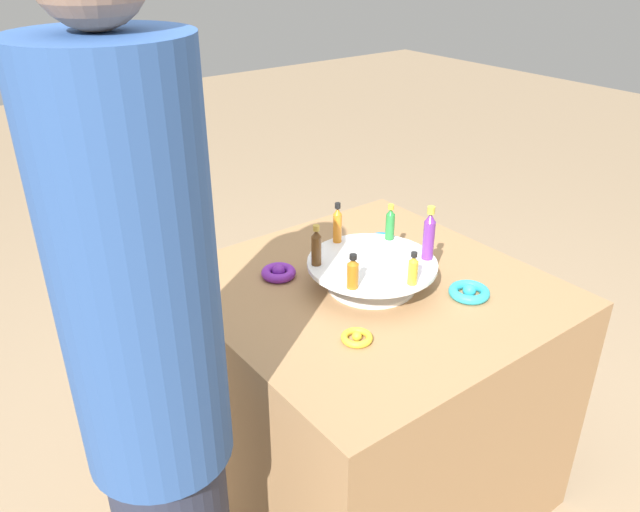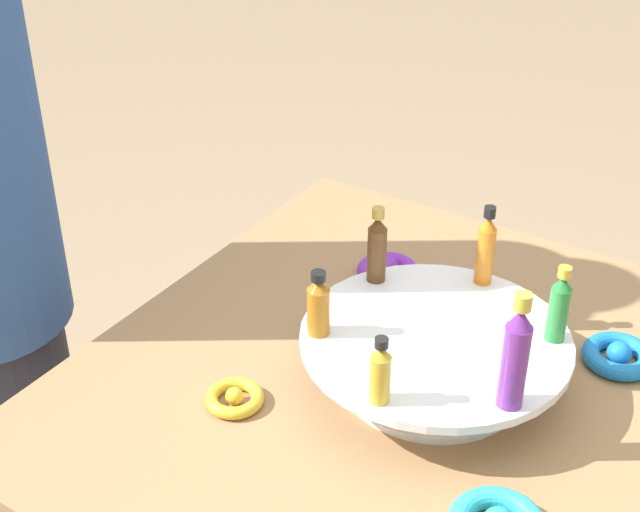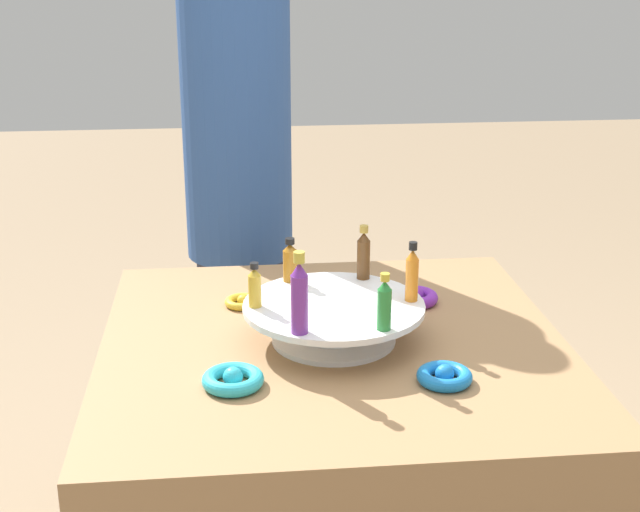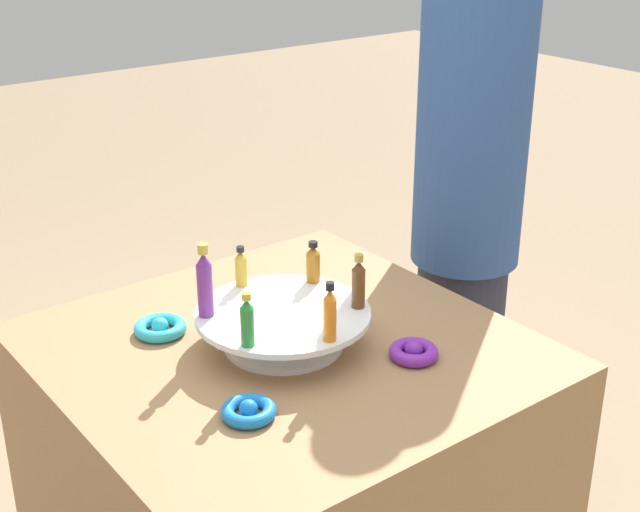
# 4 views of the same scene
# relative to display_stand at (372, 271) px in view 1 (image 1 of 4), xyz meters

# --- Properties ---
(ground_plane) EXTENTS (12.00, 12.00, 0.00)m
(ground_plane) POSITION_rel_display_stand_xyz_m (0.00, 0.00, -0.78)
(ground_plane) COLOR #997F60
(party_table) EXTENTS (0.89, 0.89, 0.73)m
(party_table) POSITION_rel_display_stand_xyz_m (0.00, 0.00, -0.41)
(party_table) COLOR #9E754C
(party_table) RESTS_ON ground_plane
(display_stand) EXTENTS (0.35, 0.35, 0.08)m
(display_stand) POSITION_rel_display_stand_xyz_m (0.00, 0.00, 0.00)
(display_stand) COLOR white
(display_stand) RESTS_ON party_table
(bottle_orange) EXTENTS (0.02, 0.02, 0.12)m
(bottle_orange) POSITION_rel_display_stand_xyz_m (-0.00, -0.15, 0.08)
(bottle_orange) COLOR orange
(bottle_orange) RESTS_ON display_stand
(bottle_brown) EXTENTS (0.03, 0.03, 0.11)m
(bottle_brown) POSITION_rel_display_stand_xyz_m (0.13, -0.08, 0.08)
(bottle_brown) COLOR brown
(bottle_brown) RESTS_ON display_stand
(bottle_amber) EXTENTS (0.03, 0.03, 0.09)m
(bottle_amber) POSITION_rel_display_stand_xyz_m (0.13, 0.07, 0.07)
(bottle_amber) COLOR #AD6B19
(bottle_amber) RESTS_ON display_stand
(bottle_gold) EXTENTS (0.02, 0.02, 0.09)m
(bottle_gold) POSITION_rel_display_stand_xyz_m (0.00, 0.15, 0.07)
(bottle_gold) COLOR gold
(bottle_gold) RESTS_ON display_stand
(bottle_purple) EXTENTS (0.03, 0.03, 0.15)m
(bottle_purple) POSITION_rel_display_stand_xyz_m (-0.13, 0.08, 0.10)
(bottle_purple) COLOR #702D93
(bottle_purple) RESTS_ON display_stand
(bottle_green) EXTENTS (0.03, 0.03, 0.11)m
(bottle_green) POSITION_rel_display_stand_xyz_m (-0.13, -0.07, 0.08)
(bottle_green) COLOR #288438
(bottle_green) RESTS_ON display_stand
(ribbon_bow_gold) EXTENTS (0.08, 0.08, 0.02)m
(ribbon_bow_gold) POSITION_rel_display_stand_xyz_m (0.19, 0.17, -0.04)
(ribbon_bow_gold) COLOR gold
(ribbon_bow_gold) RESTS_ON party_table
(ribbon_bow_teal) EXTENTS (0.11, 0.11, 0.03)m
(ribbon_bow_teal) POSITION_rel_display_stand_xyz_m (-0.17, 0.19, -0.03)
(ribbon_bow_teal) COLOR #2DB7CC
(ribbon_bow_teal) RESTS_ON party_table
(ribbon_bow_blue) EXTENTS (0.10, 0.10, 0.03)m
(ribbon_bow_blue) POSITION_rel_display_stand_xyz_m (-0.19, -0.17, -0.04)
(ribbon_bow_blue) COLOR blue
(ribbon_bow_blue) RESTS_ON party_table
(ribbon_bow_purple) EXTENTS (0.10, 0.10, 0.04)m
(ribbon_bow_purple) POSITION_rel_display_stand_xyz_m (0.17, -0.19, -0.03)
(ribbon_bow_purple) COLOR purple
(ribbon_bow_purple) RESTS_ON party_table
(person_figure) EXTENTS (0.27, 0.27, 1.62)m
(person_figure) POSITION_rel_display_stand_xyz_m (0.69, 0.17, 0.04)
(person_figure) COLOR #282D42
(person_figure) RESTS_ON ground_plane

